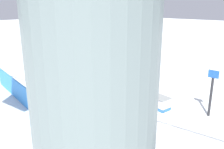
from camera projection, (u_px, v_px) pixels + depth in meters
name	position (u px, v px, depth m)	size (l,w,h in m)	color
ground_plane	(123.00, 94.00, 12.01)	(120.00, 120.00, 0.00)	white
grind_box	(123.00, 89.00, 11.93)	(5.60, 1.60, 0.61)	white
snowboarder	(126.00, 70.00, 11.45)	(1.62, 0.47, 1.32)	silver
safety_fence	(47.00, 115.00, 8.67)	(12.58, 0.06, 0.96)	#3487E4
trail_marker	(211.00, 92.00, 9.42)	(0.40, 0.10, 1.91)	#262628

